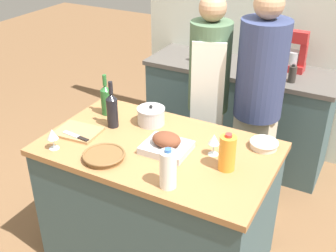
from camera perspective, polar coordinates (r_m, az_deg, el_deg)
name	(u,v)px	position (r m, az deg, el deg)	size (l,w,h in m)	color
kitchen_island	(159,204)	(2.90, -1.25, -10.54)	(1.45, 0.88, 0.92)	#3D565B
back_counter	(237,113)	(4.08, 9.33, 1.81)	(1.72, 0.60, 0.94)	#3D565B
back_wall	(257,20)	(4.11, 11.96, 13.83)	(2.22, 0.10, 2.55)	silver
roasting_pan	(166,144)	(2.56, -0.21, -2.48)	(0.29, 0.24, 0.12)	#BCBCC1
wicker_basket	(104,156)	(2.52, -8.67, -4.02)	(0.25, 0.25, 0.04)	brown
cutting_board	(78,132)	(2.83, -12.07, -0.77)	(0.30, 0.24, 0.02)	#AD7F51
stock_pot	(151,116)	(2.86, -2.30, 1.39)	(0.19, 0.19, 0.14)	#B7B7BC
mixing_bowl	(264,144)	(2.67, 12.87, -2.39)	(0.18, 0.18, 0.05)	beige
juice_jug	(227,153)	(2.39, 8.04, -3.61)	(0.10, 0.10, 0.23)	orange
milk_jug	(168,169)	(2.22, 0.01, -5.86)	(0.09, 0.09, 0.24)	white
wine_bottle_green	(106,99)	(2.99, -8.40, 3.65)	(0.07, 0.07, 0.30)	#28662D
wine_bottle_dark	(112,109)	(2.81, -7.58, 2.27)	(0.08, 0.08, 0.33)	black
wine_glass_left	(214,140)	(2.51, 6.24, -1.91)	(0.07, 0.07, 0.14)	silver
wine_glass_right	(52,135)	(2.65, -15.40, -1.17)	(0.07, 0.07, 0.13)	silver
knife_chef	(77,136)	(2.75, -12.28, -1.38)	(0.21, 0.05, 0.01)	#B7B7BC
stand_mixer	(296,55)	(3.84, 16.91, 9.21)	(0.18, 0.14, 0.35)	#B22323
condiment_bottle_tall	(292,74)	(3.62, 16.50, 6.76)	(0.06, 0.06, 0.15)	#332D28
condiment_bottle_short	(196,53)	(3.93, 3.88, 9.82)	(0.05, 0.05, 0.17)	#234C28
condiment_bottle_extra	(252,55)	(3.92, 11.34, 9.44)	(0.06, 0.06, 0.20)	#332D28
person_cook_aproned	(208,93)	(3.28, 5.50, 4.49)	(0.32, 0.34, 1.71)	beige
person_cook_guest	(258,99)	(3.16, 12.14, 3.65)	(0.35, 0.35, 1.78)	beige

